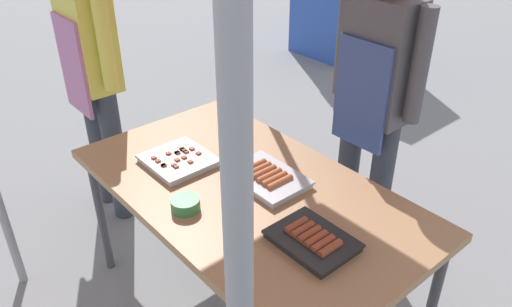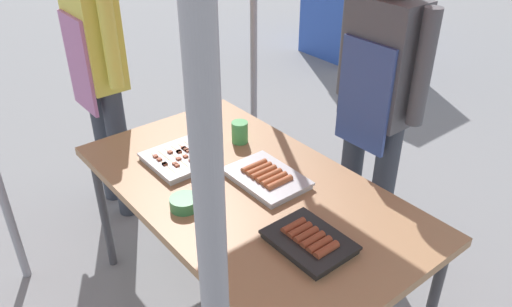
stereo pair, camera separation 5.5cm
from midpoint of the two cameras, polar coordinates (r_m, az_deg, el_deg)
stall_table at (r=2.21m, az=-1.70°, el=-4.96°), size 1.60×0.90×0.75m
tray_grilled_sausages at (r=2.20m, az=0.48°, el=-2.70°), size 0.35×0.25×0.05m
tray_meat_skewers at (r=2.36m, az=-9.45°, el=-0.76°), size 0.30×0.28×0.04m
tray_pork_links at (r=1.88m, az=5.58°, el=-9.73°), size 0.31×0.23×0.05m
condiment_bowl at (r=2.06m, az=-8.78°, el=-5.72°), size 0.12×0.12×0.05m
drink_cup_near_edge at (r=2.49m, az=-2.74°, el=2.40°), size 0.08×0.08×0.11m
vendor_woman at (r=2.54m, az=12.72°, el=7.15°), size 0.52×0.23×1.67m
customer_nearby at (r=2.99m, az=-18.75°, el=9.88°), size 0.52×0.23×1.68m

